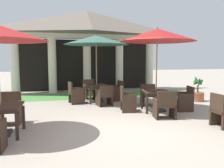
# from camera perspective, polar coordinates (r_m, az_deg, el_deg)

# --- Properties ---
(ground_plane) EXTENTS (60.00, 60.00, 0.00)m
(ground_plane) POSITION_cam_1_polar(r_m,az_deg,el_deg) (6.34, 3.63, -10.85)
(ground_plane) COLOR #9E9384
(background_pavilion) EXTENTS (8.86, 3.03, 4.53)m
(background_pavilion) POSITION_cam_1_polar(r_m,az_deg,el_deg) (13.31, -6.39, 13.20)
(background_pavilion) COLOR beige
(background_pavilion) RESTS_ON ground
(lawn_strip) EXTENTS (10.66, 2.01, 0.01)m
(lawn_strip) POSITION_cam_1_polar(r_m,az_deg,el_deg) (11.77, -5.07, -2.84)
(lawn_strip) COLOR #47843D
(lawn_strip) RESTS_ON ground
(patio_table_near_foreground) EXTENTS (1.05, 1.05, 0.73)m
(patio_table_near_foreground) POSITION_cam_1_polar(r_m,az_deg,el_deg) (8.33, 10.91, -2.39)
(patio_table_near_foreground) COLOR #38281E
(patio_table_near_foreground) RESTS_ON ground
(patio_umbrella_near_foreground) EXTENTS (2.63, 2.63, 2.97)m
(patio_umbrella_near_foreground) POSITION_cam_1_polar(r_m,az_deg,el_deg) (8.27, 11.21, 11.69)
(patio_umbrella_near_foreground) COLOR #2D2D2D
(patio_umbrella_near_foreground) RESTS_ON ground
(patio_chair_near_foreground_west) EXTENTS (0.59, 0.65, 0.90)m
(patio_chair_near_foreground_west) POSITION_cam_1_polar(r_m,az_deg,el_deg) (8.15, 3.80, -4.01)
(patio_chair_near_foreground_west) COLOR #38281E
(patio_chair_near_foreground_west) RESTS_ON ground
(patio_chair_near_foreground_south) EXTENTS (0.71, 0.66, 0.89)m
(patio_chair_near_foreground_south) POSITION_cam_1_polar(r_m,az_deg,el_deg) (7.38, 13.02, -5.25)
(patio_chair_near_foreground_south) COLOR #38281E
(patio_chair_near_foreground_south) RESTS_ON ground
(patio_chair_near_foreground_east) EXTENTS (0.66, 0.68, 0.88)m
(patio_chair_near_foreground_east) POSITION_cam_1_polar(r_m,az_deg,el_deg) (8.70, 17.51, -3.65)
(patio_chair_near_foreground_east) COLOR #38281E
(patio_chair_near_foreground_east) RESTS_ON ground
(patio_chair_near_foreground_north) EXTENTS (0.71, 0.68, 0.83)m
(patio_chair_near_foreground_north) POSITION_cam_1_polar(r_m,az_deg,el_deg) (9.36, 9.19, -2.82)
(patio_chair_near_foreground_north) COLOR #38281E
(patio_chair_near_foreground_north) RESTS_ON ground
(patio_table_mid_left) EXTENTS (1.01, 1.01, 0.75)m
(patio_table_mid_left) POSITION_cam_1_polar(r_m,az_deg,el_deg) (6.20, -26.06, -5.66)
(patio_table_mid_left) COLOR #38281E
(patio_table_mid_left) RESTS_ON ground
(patio_chair_mid_left_north) EXTENTS (0.59, 0.57, 0.91)m
(patio_chair_mid_left_north) POSITION_cam_1_polar(r_m,az_deg,el_deg) (7.22, -24.02, -5.83)
(patio_chair_mid_left_north) COLOR #38281E
(patio_chair_mid_left_north) RESTS_ON ground
(patio_table_mid_right) EXTENTS (1.05, 1.05, 0.74)m
(patio_table_mid_right) POSITION_cam_1_polar(r_m,az_deg,el_deg) (9.96, -3.86, -0.78)
(patio_table_mid_right) COLOR #38281E
(patio_table_mid_right) RESTS_ON ground
(patio_umbrella_mid_right) EXTENTS (2.78, 2.78, 2.92)m
(patio_umbrella_mid_right) POSITION_cam_1_polar(r_m,az_deg,el_deg) (9.91, -3.95, 10.77)
(patio_umbrella_mid_right) COLOR #2D2D2D
(patio_umbrella_mid_right) RESTS_ON ground
(patio_chair_mid_right_south) EXTENTS (0.64, 0.64, 0.84)m
(patio_chair_mid_right_south) POSITION_cam_1_polar(r_m,az_deg,el_deg) (9.12, -1.86, -2.99)
(patio_chair_mid_right_south) COLOR #38281E
(patio_chair_mid_right_south) RESTS_ON ground
(patio_chair_mid_right_east) EXTENTS (0.64, 0.67, 0.88)m
(patio_chair_mid_right_east) POSITION_cam_1_polar(r_m,az_deg,el_deg) (10.34, 1.09, -1.85)
(patio_chair_mid_right_east) COLOR #38281E
(patio_chair_mid_right_east) RESTS_ON ground
(patio_chair_mid_right_north) EXTENTS (0.63, 0.64, 0.89)m
(patio_chair_mid_right_north) POSITION_cam_1_polar(r_m,az_deg,el_deg) (10.87, -5.52, -1.48)
(patio_chair_mid_right_north) COLOR #38281E
(patio_chair_mid_right_north) RESTS_ON ground
(patio_chair_mid_right_west) EXTENTS (0.64, 0.65, 0.91)m
(patio_chair_mid_right_west) POSITION_cam_1_polar(r_m,az_deg,el_deg) (9.71, -9.10, -2.37)
(patio_chair_mid_right_west) COLOR #38281E
(patio_chair_mid_right_west) RESTS_ON ground
(patio_chair_far_back_west) EXTENTS (0.58, 0.56, 0.93)m
(patio_chair_far_back_west) POSITION_cam_1_polar(r_m,az_deg,el_deg) (7.00, 26.07, -6.29)
(patio_chair_far_back_west) COLOR #38281E
(patio_chair_far_back_west) RESTS_ON ground
(potted_palm_right_edge) EXTENTS (0.55, 0.55, 1.11)m
(potted_palm_right_edge) POSITION_cam_1_polar(r_m,az_deg,el_deg) (10.81, 20.52, -2.51)
(potted_palm_right_edge) COLOR #995638
(potted_palm_right_edge) RESTS_ON ground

